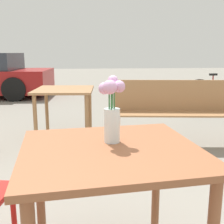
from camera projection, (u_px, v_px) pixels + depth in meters
table_front at (111, 171)px, 1.35m from camera, size 0.91×0.85×0.76m
flower_vase at (112, 113)px, 1.37m from camera, size 0.13×0.13×0.33m
bench_middle at (184, 110)px, 3.62m from camera, size 1.87×0.59×0.85m
table_back at (64, 97)px, 3.84m from camera, size 0.84×0.88×0.71m
bicycle at (219, 94)px, 5.79m from camera, size 1.63×0.49×0.78m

